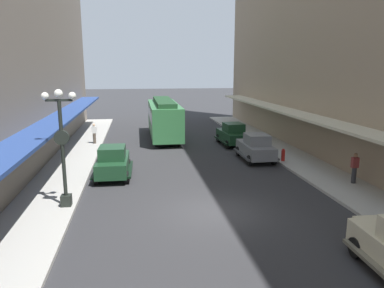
{
  "coord_description": "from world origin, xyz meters",
  "views": [
    {
      "loc": [
        -3.23,
        -14.65,
        6.15
      ],
      "look_at": [
        0.0,
        6.0,
        1.8
      ],
      "focal_mm": 33.96,
      "sensor_mm": 36.0,
      "label": 1
    }
  ],
  "objects_px": {
    "lamp_post_with_clock": "(62,144)",
    "streetcar": "(164,117)",
    "parked_car_1": "(256,147)",
    "parked_car_2": "(233,134)",
    "pedestrian_0": "(355,168)",
    "parked_car_3": "(113,161)",
    "pedestrian_1": "(94,133)",
    "fire_hydrant": "(283,155)"
  },
  "relations": [
    {
      "from": "lamp_post_with_clock",
      "to": "streetcar",
      "type": "bearing_deg",
      "value": 70.67
    },
    {
      "from": "parked_car_1",
      "to": "parked_car_2",
      "type": "xyz_separation_m",
      "value": [
        -0.24,
        5.11,
        0.0
      ]
    },
    {
      "from": "parked_car_2",
      "to": "streetcar",
      "type": "height_order",
      "value": "streetcar"
    },
    {
      "from": "streetcar",
      "to": "pedestrian_0",
      "type": "bearing_deg",
      "value": -59.5
    },
    {
      "from": "parked_car_1",
      "to": "pedestrian_0",
      "type": "bearing_deg",
      "value": -61.05
    },
    {
      "from": "parked_car_3",
      "to": "streetcar",
      "type": "relative_size",
      "value": 0.45
    },
    {
      "from": "streetcar",
      "to": "parked_car_1",
      "type": "bearing_deg",
      "value": -58.47
    },
    {
      "from": "streetcar",
      "to": "pedestrian_1",
      "type": "relative_size",
      "value": 5.86
    },
    {
      "from": "fire_hydrant",
      "to": "pedestrian_1",
      "type": "distance_m",
      "value": 15.14
    },
    {
      "from": "pedestrian_1",
      "to": "streetcar",
      "type": "bearing_deg",
      "value": 20.52
    },
    {
      "from": "lamp_post_with_clock",
      "to": "pedestrian_1",
      "type": "xyz_separation_m",
      "value": [
        -0.21,
        13.97,
        -2.0
      ]
    },
    {
      "from": "parked_car_3",
      "to": "pedestrian_0",
      "type": "height_order",
      "value": "parked_car_3"
    },
    {
      "from": "lamp_post_with_clock",
      "to": "pedestrian_1",
      "type": "bearing_deg",
      "value": 90.87
    },
    {
      "from": "parked_car_3",
      "to": "pedestrian_1",
      "type": "bearing_deg",
      "value": 102.19
    },
    {
      "from": "pedestrian_0",
      "to": "pedestrian_1",
      "type": "height_order",
      "value": "same"
    },
    {
      "from": "parked_car_1",
      "to": "parked_car_3",
      "type": "distance_m",
      "value": 9.72
    },
    {
      "from": "fire_hydrant",
      "to": "pedestrian_0",
      "type": "relative_size",
      "value": 0.5
    },
    {
      "from": "parked_car_3",
      "to": "pedestrian_0",
      "type": "bearing_deg",
      "value": -15.82
    },
    {
      "from": "fire_hydrant",
      "to": "streetcar",
      "type": "bearing_deg",
      "value": 125.27
    },
    {
      "from": "parked_car_3",
      "to": "pedestrian_0",
      "type": "xyz_separation_m",
      "value": [
        12.79,
        -3.62,
        0.05
      ]
    },
    {
      "from": "lamp_post_with_clock",
      "to": "fire_hydrant",
      "type": "distance_m",
      "value": 14.37
    },
    {
      "from": "parked_car_2",
      "to": "fire_hydrant",
      "type": "height_order",
      "value": "parked_car_2"
    },
    {
      "from": "parked_car_1",
      "to": "fire_hydrant",
      "type": "bearing_deg",
      "value": -33.09
    },
    {
      "from": "parked_car_3",
      "to": "parked_car_1",
      "type": "bearing_deg",
      "value": 14.97
    },
    {
      "from": "parked_car_2",
      "to": "streetcar",
      "type": "bearing_deg",
      "value": 143.66
    },
    {
      "from": "parked_car_2",
      "to": "pedestrian_1",
      "type": "bearing_deg",
      "value": 171.45
    },
    {
      "from": "streetcar",
      "to": "lamp_post_with_clock",
      "type": "relative_size",
      "value": 1.86
    },
    {
      "from": "parked_car_1",
      "to": "lamp_post_with_clock",
      "type": "bearing_deg",
      "value": -147.29
    },
    {
      "from": "fire_hydrant",
      "to": "pedestrian_1",
      "type": "relative_size",
      "value": 0.5
    },
    {
      "from": "pedestrian_0",
      "to": "parked_car_2",
      "type": "bearing_deg",
      "value": 107.91
    },
    {
      "from": "parked_car_2",
      "to": "parked_car_3",
      "type": "relative_size",
      "value": 1.01
    },
    {
      "from": "lamp_post_with_clock",
      "to": "parked_car_1",
      "type": "bearing_deg",
      "value": 32.71
    },
    {
      "from": "lamp_post_with_clock",
      "to": "pedestrian_0",
      "type": "relative_size",
      "value": 3.15
    },
    {
      "from": "parked_car_2",
      "to": "lamp_post_with_clock",
      "type": "xyz_separation_m",
      "value": [
        -10.95,
        -12.29,
        2.04
      ]
    },
    {
      "from": "parked_car_2",
      "to": "pedestrian_0",
      "type": "xyz_separation_m",
      "value": [
        3.63,
        -11.24,
        0.05
      ]
    },
    {
      "from": "parked_car_1",
      "to": "lamp_post_with_clock",
      "type": "height_order",
      "value": "lamp_post_with_clock"
    },
    {
      "from": "streetcar",
      "to": "pedestrian_0",
      "type": "height_order",
      "value": "streetcar"
    },
    {
      "from": "parked_car_2",
      "to": "lamp_post_with_clock",
      "type": "distance_m",
      "value": 16.59
    },
    {
      "from": "parked_car_2",
      "to": "pedestrian_0",
      "type": "bearing_deg",
      "value": -72.09
    },
    {
      "from": "parked_car_1",
      "to": "streetcar",
      "type": "distance_m",
      "value": 10.59
    },
    {
      "from": "parked_car_3",
      "to": "fire_hydrant",
      "type": "xyz_separation_m",
      "value": [
        10.95,
        1.49,
        -0.38
      ]
    },
    {
      "from": "parked_car_3",
      "to": "fire_hydrant",
      "type": "distance_m",
      "value": 11.06
    }
  ]
}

